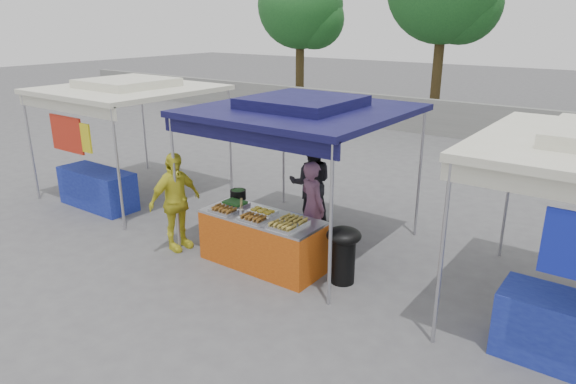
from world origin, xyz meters
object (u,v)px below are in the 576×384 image
Objects in this scene: vendor_table at (262,241)px; wok_burner at (343,250)px; vendor_woman at (312,207)px; customer_person at (175,202)px; helper_man at (311,183)px; cooking_pot at (238,194)px.

wok_burner is (1.32, 0.28, 0.10)m from vendor_table.
vendor_woman is (0.33, 0.95, 0.36)m from vendor_table.
vendor_woman reaches higher than vendor_table.
vendor_table is at bearing -71.16° from customer_person.
customer_person is (-1.27, -2.20, -0.00)m from helper_man.
wok_burner is 2.29m from helper_man.
wok_burner is at bearing 169.66° from vendor_woman.
vendor_table is at bearing 66.14° from helper_man.
wok_burner is at bearing -2.93° from cooking_pot.
helper_man is at bearing -23.82° from customer_person.
wok_burner is 0.52× the size of customer_person.
helper_man is (-0.31, 1.85, 0.42)m from vendor_table.
cooking_pot is 1.06m from customer_person.
helper_man reaches higher than vendor_table.
vendor_table is at bearing -25.07° from cooking_pot.
helper_man and customer_person have the same top height.
customer_person reaches higher than vendor_woman.
cooking_pot is at bearing 49.73° from vendor_woman.
helper_man reaches higher than cooking_pot.
helper_man reaches higher than wok_burner.
vendor_woman is (-1.00, 0.67, 0.26)m from wok_burner.
cooking_pot is (-0.83, 0.39, 0.50)m from vendor_table.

